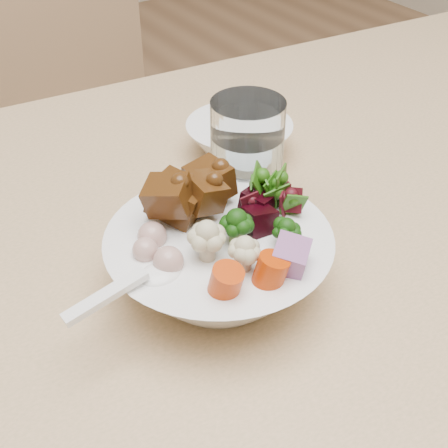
% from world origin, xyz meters
% --- Properties ---
extents(dining_table, '(1.66, 1.03, 0.75)m').
position_xyz_m(dining_table, '(0.19, 0.09, 0.67)').
color(dining_table, '#DBAE81').
rests_on(dining_table, ground).
extents(chair_far, '(0.45, 0.45, 0.88)m').
position_xyz_m(chair_far, '(0.08, 0.78, 0.49)').
color(chair_far, tan).
rests_on(chair_far, ground).
extents(food_bowl, '(0.21, 0.21, 0.11)m').
position_xyz_m(food_bowl, '(-0.07, 0.07, 0.78)').
color(food_bowl, white).
rests_on(food_bowl, dining_table).
extents(soup_spoon, '(0.11, 0.03, 0.02)m').
position_xyz_m(soup_spoon, '(-0.15, 0.06, 0.81)').
color(soup_spoon, white).
rests_on(soup_spoon, food_bowl).
extents(water_glass, '(0.08, 0.08, 0.13)m').
position_xyz_m(water_glass, '(0.03, 0.16, 0.81)').
color(water_glass, white).
rests_on(water_glass, dining_table).
extents(side_bowl, '(0.13, 0.13, 0.04)m').
position_xyz_m(side_bowl, '(0.09, 0.27, 0.77)').
color(side_bowl, white).
rests_on(side_bowl, dining_table).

